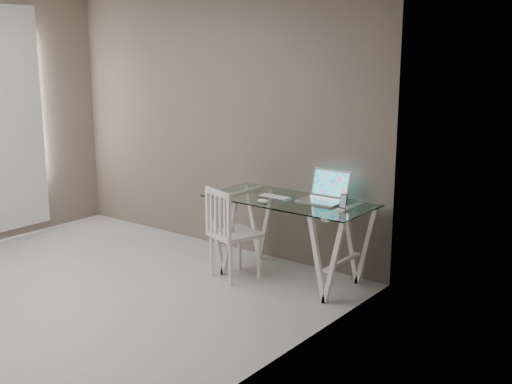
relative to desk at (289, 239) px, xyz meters
The scene contains 7 objects.
room 2.58m from the desk, 124.87° to the right, with size 4.50×4.52×2.71m.
desk is the anchor object (origin of this frame).
chair 0.56m from the desk, 142.71° to the right, with size 0.48×0.48×0.85m.
laptop 0.53m from the desk, 30.96° to the left, with size 0.38×0.34×0.26m.
keyboard 0.40m from the desk, behind, with size 0.30×0.13×0.01m, color silver.
mouse 0.47m from the desk, 116.37° to the right, with size 0.11×0.07×0.04m, color white.
phone_dock 0.69m from the desk, ahead, with size 0.08×0.08×0.14m.
Camera 1 is at (4.33, -2.74, 2.09)m, focal length 45.00 mm.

